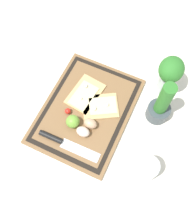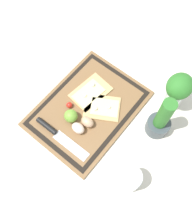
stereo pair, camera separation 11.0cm
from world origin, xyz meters
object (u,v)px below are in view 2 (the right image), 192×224
(herb_glass, at_px, (177,90))
(pizza_slice_near, at_px, (90,92))
(herb_pot, at_px, (160,121))
(knife, at_px, (54,132))
(lime, at_px, (71,116))
(pizza_slice_far, at_px, (103,108))
(sauce_jar, at_px, (129,180))
(egg_pink, at_px, (78,128))
(cherry_tomato_red, at_px, (69,105))
(egg_brown, at_px, (87,122))

(herb_glass, bearing_deg, pizza_slice_near, -58.41)
(pizza_slice_near, xyz_separation_m, herb_pot, (-0.05, 0.32, 0.06))
(knife, height_order, lime, lime)
(pizza_slice_far, relative_size, sauce_jar, 1.67)
(egg_pink, height_order, sauce_jar, sauce_jar)
(cherry_tomato_red, xyz_separation_m, herb_pot, (-0.16, 0.35, 0.05))
(pizza_slice_near, height_order, herb_glass, herb_glass)
(knife, relative_size, egg_brown, 4.61)
(pizza_slice_far, bearing_deg, lime, -30.62)
(pizza_slice_near, relative_size, sauce_jar, 1.62)
(lime, bearing_deg, knife, -10.20)
(sauce_jar, bearing_deg, pizza_slice_far, -123.79)
(knife, relative_size, herb_glass, 1.30)
(lime, bearing_deg, pizza_slice_near, -173.43)
(pizza_slice_far, height_order, herb_glass, herb_glass)
(egg_pink, distance_m, herb_pot, 0.33)
(pizza_slice_far, bearing_deg, egg_pink, -6.46)
(pizza_slice_far, distance_m, egg_pink, 0.14)
(pizza_slice_near, relative_size, pizza_slice_far, 0.97)
(pizza_slice_far, bearing_deg, egg_brown, -2.58)
(lime, distance_m, herb_pot, 0.36)
(pizza_slice_near, distance_m, herb_glass, 0.37)
(knife, relative_size, egg_pink, 4.61)
(pizza_slice_near, height_order, sauce_jar, sauce_jar)
(pizza_slice_near, xyz_separation_m, egg_pink, (0.17, 0.07, 0.02))
(pizza_slice_near, bearing_deg, knife, 0.04)
(cherry_tomato_red, height_order, herb_pot, herb_pot)
(egg_pink, distance_m, sauce_jar, 0.29)
(knife, relative_size, lime, 4.69)
(lime, bearing_deg, sauce_jar, 80.34)
(cherry_tomato_red, height_order, sauce_jar, sauce_jar)
(herb_pot, bearing_deg, herb_glass, -172.27)
(egg_brown, relative_size, lime, 1.02)
(pizza_slice_near, height_order, egg_brown, egg_brown)
(pizza_slice_near, relative_size, cherry_tomato_red, 7.04)
(egg_brown, xyz_separation_m, sauce_jar, (0.08, 0.27, 0.01))
(egg_pink, relative_size, herb_glass, 0.28)
(egg_brown, bearing_deg, cherry_tomato_red, -96.87)
(pizza_slice_far, distance_m, herb_pot, 0.25)
(lime, xyz_separation_m, herb_glass, (-0.33, 0.28, 0.08))
(herb_glass, bearing_deg, herb_pot, 7.73)
(egg_pink, relative_size, herb_pot, 0.24)
(lime, bearing_deg, egg_brown, 110.18)
(sauce_jar, bearing_deg, pizza_slice_near, -119.60)
(cherry_tomato_red, relative_size, herb_glass, 0.13)
(egg_brown, xyz_separation_m, lime, (0.02, -0.07, 0.01))
(cherry_tomato_red, bearing_deg, knife, 11.85)
(herb_glass, bearing_deg, egg_pink, -33.10)
(herb_pot, bearing_deg, sauce_jar, 8.61)
(pizza_slice_near, bearing_deg, lime, 6.57)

